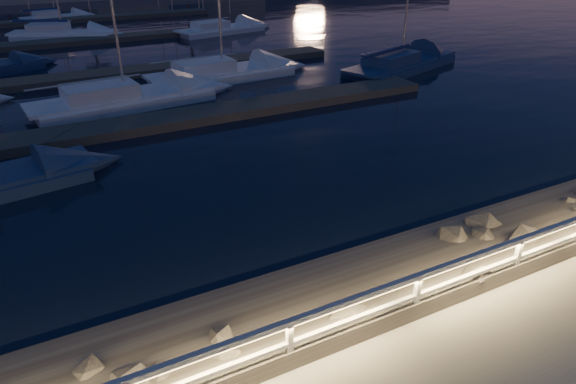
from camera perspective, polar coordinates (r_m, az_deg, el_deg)
name	(u,v)px	position (r m, az deg, el deg)	size (l,w,h in m)	color
ground	(482,287)	(12.75, 20.77, -9.89)	(400.00, 400.00, 0.00)	#A19D91
harbor_water	(148,61)	(39.33, -15.29, 13.91)	(400.00, 440.00, 0.60)	black
guard_rail	(486,260)	(12.28, 21.13, -7.08)	(44.11, 0.12, 1.06)	silver
riprap	(408,283)	(12.60, 13.18, -9.83)	(33.13, 2.72, 1.30)	slate
floating_docks	(143,49)	(40.45, -15.84, 15.01)	(22.00, 36.00, 0.40)	#5D564D
sailboat_c	(120,98)	(27.36, -18.14, 9.90)	(9.52, 3.76, 15.75)	white
sailboat_d	(399,63)	(34.26, 12.25, 13.82)	(9.80, 5.58, 16.01)	navy
sailboat_g	(219,72)	(31.48, -7.69, 13.06)	(9.21, 3.32, 15.34)	white
sailboat_j	(60,33)	(47.86, -23.99, 15.81)	(8.57, 5.47, 14.24)	white
sailboat_l	(219,29)	(47.00, -7.68, 17.55)	(8.45, 3.91, 13.79)	white
sailboat_n	(54,17)	(58.39, -24.57, 17.28)	(6.71, 3.01, 11.06)	white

